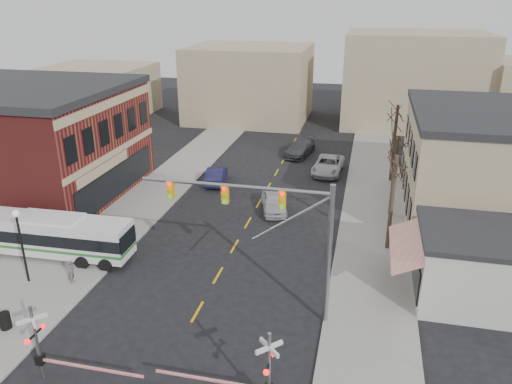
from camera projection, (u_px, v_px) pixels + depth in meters
The scene contains 19 objects.
ground at pixel (185, 334), 26.22m from camera, with size 160.00×160.00×0.00m, color black.
sidewalk_west at pixel (164, 185), 46.26m from camera, with size 5.00×60.00×0.12m, color gray.
sidewalk_east at pixel (373, 203), 42.33m from camera, with size 5.00×60.00×0.12m, color gray.
awning_shop at pixel (490, 266), 28.44m from camera, with size 9.74×6.20×4.30m.
tree_east_a at pixel (392, 203), 33.61m from camera, with size 0.28×0.28×6.75m.
tree_east_b at pixel (394, 177), 39.06m from camera, with size 0.28×0.28×6.30m.
tree_east_c at pixel (394, 144), 46.09m from camera, with size 0.28×0.28×7.20m.
transit_bus at pixel (52, 235), 33.36m from camera, with size 11.03×2.68×2.83m.
traffic_signal_mast at pixel (276, 221), 25.67m from camera, with size 10.16×0.30×8.00m.
rr_crossing_west at pixel (45, 345), 22.39m from camera, with size 5.60×1.36×4.00m.
rr_crossing_east at pixel (259, 372), 20.81m from camera, with size 5.60×1.36×4.00m.
street_lamp at pixel (19, 232), 29.59m from camera, with size 0.44×0.44×4.79m.
trash_bin at pixel (5, 321), 26.33m from camera, with size 0.60×0.60×0.91m, color black.
car_a at pixel (274, 202), 40.74m from camera, with size 1.87×4.65×1.59m, color #AFAEB3.
car_b at pixel (216, 175), 46.80m from camera, with size 1.63×4.67×1.54m, color #19183C.
car_c at pixel (328, 165), 49.42m from camera, with size 2.65×5.75×1.60m, color #B7B7B7.
car_d at pixel (300, 148), 54.87m from camera, with size 2.25×5.54×1.61m, color #3A3B3F.
pedestrian_near at pixel (71, 272), 30.38m from camera, with size 0.56×0.37×1.53m, color #60574D.
pedestrian_far at pixel (75, 234), 35.02m from camera, with size 0.79×0.61×1.62m, color #2C2F4D.
Camera 1 is at (8.47, -20.19, 16.68)m, focal length 35.00 mm.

